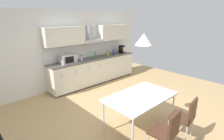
# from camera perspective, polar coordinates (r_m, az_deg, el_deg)

# --- Properties ---
(ground_plane) EXTENTS (8.54, 7.99, 0.02)m
(ground_plane) POSITION_cam_1_polar(r_m,az_deg,el_deg) (4.25, 2.56, -16.08)
(ground_plane) COLOR tan
(wall_back) EXTENTS (6.83, 0.10, 2.52)m
(wall_back) POSITION_cam_1_polar(r_m,az_deg,el_deg) (5.89, -16.48, 6.05)
(wall_back) COLOR white
(wall_back) RESTS_ON ground_plane
(kitchen_counter) EXTENTS (3.38, 0.64, 0.91)m
(kitchen_counter) POSITION_cam_1_polar(r_m,az_deg,el_deg) (6.33, -5.64, -0.07)
(kitchen_counter) COLOR #333333
(kitchen_counter) RESTS_ON ground_plane
(backsplash_tile) EXTENTS (3.36, 0.02, 0.47)m
(backsplash_tile) POSITION_cam_1_polar(r_m,az_deg,el_deg) (6.40, -7.44, 6.39)
(backsplash_tile) COLOR silver
(backsplash_tile) RESTS_ON kitchen_counter
(upper_wall_cabinets) EXTENTS (3.36, 0.40, 0.56)m
(upper_wall_cabinets) POSITION_cam_1_polar(r_m,az_deg,el_deg) (6.19, -6.79, 11.50)
(upper_wall_cabinets) COLOR silver
(microwave) EXTENTS (0.48, 0.35, 0.28)m
(microwave) POSITION_cam_1_polar(r_m,az_deg,el_deg) (5.64, -14.17, 3.58)
(microwave) COLOR #ADADB2
(microwave) RESTS_ON kitchen_counter
(coffee_maker) EXTENTS (0.18, 0.19, 0.30)m
(coffee_maker) POSITION_cam_1_polar(r_m,az_deg,el_deg) (7.10, 3.04, 6.84)
(coffee_maker) COLOR black
(coffee_maker) RESTS_ON kitchen_counter
(bottle_white) EXTENTS (0.08, 0.08, 0.19)m
(bottle_white) POSITION_cam_1_polar(r_m,az_deg,el_deg) (5.88, -9.98, 3.79)
(bottle_white) COLOR white
(bottle_white) RESTS_ON kitchen_counter
(bottle_yellow) EXTENTS (0.08, 0.08, 0.19)m
(bottle_yellow) POSITION_cam_1_polar(r_m,az_deg,el_deg) (6.55, -1.39, 5.42)
(bottle_yellow) COLOR yellow
(bottle_yellow) RESTS_ON kitchen_counter
(bottle_green) EXTENTS (0.06, 0.06, 0.24)m
(bottle_green) POSITION_cam_1_polar(r_m,az_deg,el_deg) (6.20, -5.44, 4.86)
(bottle_green) COLOR green
(bottle_green) RESTS_ON kitchen_counter
(bottle_blue) EXTENTS (0.07, 0.07, 0.20)m
(bottle_blue) POSITION_cam_1_polar(r_m,az_deg,el_deg) (6.83, 0.49, 5.92)
(bottle_blue) COLOR blue
(bottle_blue) RESTS_ON kitchen_counter
(dining_table) EXTENTS (1.48, 0.89, 0.75)m
(dining_table) POSITION_cam_1_polar(r_m,az_deg,el_deg) (3.69, 9.30, -8.96)
(dining_table) COLOR white
(dining_table) RESTS_ON ground_plane
(chair_near_left) EXTENTS (0.43, 0.43, 0.87)m
(chair_near_left) POSITION_cam_1_polar(r_m,az_deg,el_deg) (3.15, 17.70, -18.20)
(chair_near_left) COLOR #4C2D1E
(chair_near_left) RESTS_ON ground_plane
(chair_near_right) EXTENTS (0.44, 0.44, 0.87)m
(chair_near_right) POSITION_cam_1_polar(r_m,az_deg,el_deg) (3.67, 23.09, -13.41)
(chair_near_right) COLOR #4C2D1E
(chair_near_right) RESTS_ON ground_plane
(pendant_lamp) EXTENTS (0.32, 0.32, 0.22)m
(pendant_lamp) POSITION_cam_1_polar(r_m,az_deg,el_deg) (3.35, 10.28, 9.82)
(pendant_lamp) COLOR silver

